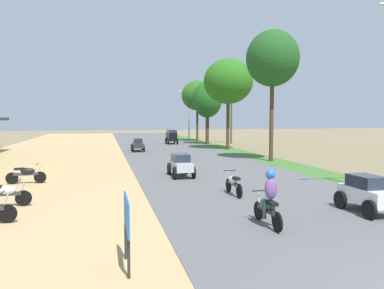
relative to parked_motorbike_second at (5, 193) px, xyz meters
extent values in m
cylinder|color=black|center=(0.57, -2.13, -0.21)|extent=(0.56, 0.06, 0.56)
cylinder|color=#A5A8AD|center=(0.51, -2.13, 0.06)|extent=(0.26, 0.05, 0.68)
cylinder|color=black|center=(0.45, -2.13, 0.43)|extent=(0.04, 0.54, 0.04)
cylinder|color=black|center=(0.59, 0.00, -0.21)|extent=(0.56, 0.06, 0.56)
cube|color=#333338|center=(-0.03, 0.00, -0.03)|extent=(1.12, 0.12, 0.12)
ellipsoid|color=silver|center=(0.05, 0.00, 0.11)|extent=(0.64, 0.28, 0.32)
cylinder|color=#A5A8AD|center=(0.53, 0.00, 0.06)|extent=(0.26, 0.05, 0.68)
cylinder|color=black|center=(0.47, 0.00, 0.43)|extent=(0.04, 0.54, 0.04)
cylinder|color=black|center=(0.39, 4.66, -0.21)|extent=(0.56, 0.06, 0.56)
cylinder|color=black|center=(-0.85, 4.66, -0.21)|extent=(0.56, 0.06, 0.56)
cube|color=#333338|center=(-0.23, 4.66, -0.03)|extent=(1.12, 0.12, 0.12)
ellipsoid|color=black|center=(-0.15, 4.66, 0.11)|extent=(0.64, 0.28, 0.32)
cube|color=black|center=(-0.51, 4.66, 0.23)|extent=(0.44, 0.20, 0.10)
cylinder|color=#A5A8AD|center=(0.33, 4.66, 0.06)|extent=(0.26, 0.05, 0.68)
cylinder|color=black|center=(0.27, 4.66, 0.43)|extent=(0.04, 0.54, 0.04)
cylinder|color=#262628|center=(3.84, -6.75, -0.09)|extent=(0.06, 0.06, 0.80)
cylinder|color=#262628|center=(3.84, -5.75, -0.09)|extent=(0.06, 0.06, 0.80)
cube|color=#1959B2|center=(3.84, -6.25, 0.66)|extent=(0.04, 1.30, 0.70)
cylinder|color=#4C351E|center=(15.12, 10.20, 2.63)|extent=(0.29, 0.29, 6.24)
ellipsoid|color=#1C4F1D|center=(15.12, 10.20, 6.84)|extent=(3.74, 3.74, 3.99)
cylinder|color=#4C351E|center=(15.22, 19.91, 2.23)|extent=(0.33, 0.33, 5.44)
ellipsoid|color=#266418|center=(15.22, 19.91, 6.15)|extent=(4.78, 4.78, 4.36)
cylinder|color=#4C351E|center=(15.25, 27.27, 1.56)|extent=(0.43, 0.43, 4.10)
ellipsoid|color=#1D571D|center=(15.25, 27.27, 4.79)|extent=(3.42, 3.42, 4.31)
cylinder|color=#4C351E|center=(15.42, 32.67, 1.99)|extent=(0.29, 0.29, 4.97)
ellipsoid|color=#245D1C|center=(15.42, 32.67, 5.55)|extent=(4.13, 4.13, 3.89)
ellipsoid|color=silver|center=(13.89, -1.63, 6.97)|extent=(0.36, 0.20, 0.14)
cylinder|color=gray|center=(15.29, 36.92, 3.09)|extent=(0.16, 0.16, 7.17)
cylinder|color=gray|center=(14.59, 36.92, 6.53)|extent=(1.40, 0.08, 0.08)
ellipsoid|color=silver|center=(13.89, 36.92, 6.46)|extent=(0.36, 0.20, 0.14)
cylinder|color=gray|center=(15.99, 36.92, 6.53)|extent=(1.40, 0.08, 0.08)
ellipsoid|color=silver|center=(16.69, 36.92, 6.46)|extent=(0.36, 0.20, 0.14)
cylinder|color=brown|center=(18.63, 28.34, 3.80)|extent=(0.20, 0.20, 8.70)
cube|color=#473323|center=(18.63, 28.34, 7.65)|extent=(1.80, 0.10, 0.10)
cube|color=silver|center=(11.73, -3.71, 0.11)|extent=(0.84, 1.95, 0.50)
cube|color=#232B38|center=(11.73, -3.66, 0.56)|extent=(0.77, 1.10, 0.40)
cylinder|color=black|center=(11.26, -4.42, -0.17)|extent=(0.10, 0.60, 0.60)
cylinder|color=black|center=(12.20, -3.01, -0.17)|extent=(0.10, 0.60, 0.60)
cylinder|color=black|center=(11.26, -3.01, -0.17)|extent=(0.10, 0.60, 0.60)
cube|color=#B7BCC1|center=(7.33, 4.86, 0.10)|extent=(0.88, 2.25, 0.44)
cube|color=#232B38|center=(7.33, 4.96, 0.52)|extent=(0.81, 1.30, 0.40)
cylinder|color=black|center=(6.83, 5.67, -0.15)|extent=(0.11, 0.64, 0.64)
cylinder|color=black|center=(7.82, 5.67, -0.15)|extent=(0.11, 0.64, 0.64)
cylinder|color=black|center=(6.83, 4.05, -0.15)|extent=(0.11, 0.64, 0.64)
cylinder|color=black|center=(7.82, 4.05, -0.15)|extent=(0.11, 0.64, 0.64)
cube|color=#282D33|center=(6.39, 19.79, 0.10)|extent=(0.88, 2.25, 0.44)
cube|color=#232B38|center=(6.39, 19.89, 0.52)|extent=(0.81, 1.30, 0.40)
cylinder|color=black|center=(5.90, 20.60, -0.15)|extent=(0.11, 0.64, 0.64)
cylinder|color=black|center=(6.89, 20.60, -0.15)|extent=(0.11, 0.64, 0.64)
cylinder|color=black|center=(5.90, 18.98, -0.15)|extent=(0.11, 0.64, 0.64)
cylinder|color=black|center=(6.89, 18.98, -0.15)|extent=(0.11, 0.64, 0.64)
cube|color=black|center=(11.17, 28.43, 0.38)|extent=(0.95, 2.40, 0.95)
cube|color=#232B38|center=(11.17, 28.33, 1.03)|extent=(0.87, 2.00, 0.35)
cylinder|color=black|center=(11.70, 27.57, -0.13)|extent=(0.12, 0.68, 0.68)
cylinder|color=black|center=(10.63, 27.57, -0.13)|extent=(0.12, 0.68, 0.68)
cylinder|color=black|center=(11.70, 29.30, -0.13)|extent=(0.12, 0.68, 0.68)
cylinder|color=black|center=(10.63, 29.30, -0.13)|extent=(0.12, 0.68, 0.68)
cylinder|color=black|center=(7.95, -3.63, -0.19)|extent=(0.06, 0.56, 0.56)
cylinder|color=black|center=(7.95, -4.87, -0.19)|extent=(0.06, 0.56, 0.56)
cube|color=#333338|center=(7.95, -4.25, -0.01)|extent=(0.12, 1.12, 0.12)
ellipsoid|color=#14722D|center=(7.95, -4.17, 0.13)|extent=(0.28, 0.64, 0.32)
cube|color=black|center=(7.95, -4.53, 0.25)|extent=(0.20, 0.44, 0.10)
cylinder|color=#A5A8AD|center=(7.95, -3.69, 0.08)|extent=(0.05, 0.26, 0.68)
cylinder|color=black|center=(7.95, -3.75, 0.45)|extent=(0.54, 0.04, 0.04)
ellipsoid|color=#724C8C|center=(7.95, -4.45, 0.65)|extent=(0.36, 0.28, 0.64)
sphere|color=blue|center=(7.95, -4.41, 1.05)|extent=(0.28, 0.28, 0.28)
cylinder|color=#2D2D38|center=(7.81, -4.35, 0.01)|extent=(0.12, 0.12, 0.48)
cylinder|color=#2D2D38|center=(8.09, -4.35, 0.01)|extent=(0.12, 0.12, 0.48)
cylinder|color=black|center=(8.45, 0.51, -0.19)|extent=(0.06, 0.56, 0.56)
cylinder|color=black|center=(8.45, -0.73, -0.19)|extent=(0.06, 0.56, 0.56)
cube|color=#333338|center=(8.45, -0.11, -0.01)|extent=(0.12, 1.12, 0.12)
ellipsoid|color=silver|center=(8.45, -0.03, 0.13)|extent=(0.28, 0.64, 0.32)
cube|color=black|center=(8.45, -0.39, 0.25)|extent=(0.20, 0.44, 0.10)
cylinder|color=#A5A8AD|center=(8.45, 0.45, 0.08)|extent=(0.05, 0.26, 0.68)
cylinder|color=black|center=(8.45, 0.39, 0.45)|extent=(0.54, 0.04, 0.04)
camera|label=1|loc=(3.42, -13.68, 2.64)|focal=33.78mm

